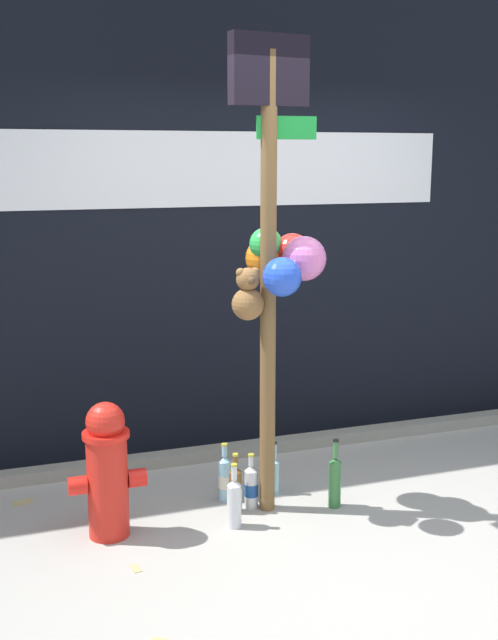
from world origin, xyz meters
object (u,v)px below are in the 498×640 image
(fire_hydrant, at_px, (107,469))
(bottle_4, at_px, (225,478))
(bottle_3, at_px, (274,474))
(bottle_2, at_px, (236,489))
(bottle_5, at_px, (251,486))
(bottle_0, at_px, (335,480))
(bottle_1, at_px, (234,502))
(memorial_post, at_px, (276,244))

(fire_hydrant, xyz_separation_m, bottle_4, (0.72, 0.22, -0.24))
(bottle_3, bearing_deg, fire_hydrant, -168.70)
(bottle_2, bearing_deg, bottle_5, 14.20)
(bottle_0, height_order, bottle_4, bottle_0)
(bottle_3, distance_m, bottle_5, 0.24)
(fire_hydrant, relative_size, bottle_2, 2.11)
(bottle_3, distance_m, bottle_4, 0.31)
(bottle_1, relative_size, bottle_2, 1.04)
(bottle_4, height_order, bottle_5, bottle_4)
(bottle_4, relative_size, bottle_5, 1.08)
(memorial_post, relative_size, bottle_2, 7.43)
(bottle_0, distance_m, bottle_1, 0.63)
(fire_hydrant, distance_m, bottle_0, 1.31)
(bottle_0, height_order, bottle_2, bottle_0)
(fire_hydrant, height_order, bottle_1, fire_hydrant)
(bottle_0, height_order, bottle_3, bottle_0)
(bottle_3, bearing_deg, bottle_5, -145.69)
(memorial_post, xyz_separation_m, bottle_0, (0.33, -0.12, -1.37))
(memorial_post, bearing_deg, bottle_5, 168.77)
(bottle_0, height_order, bottle_5, bottle_0)
(fire_hydrant, distance_m, bottle_2, 0.77)
(bottle_3, bearing_deg, memorial_post, -111.68)
(fire_hydrant, relative_size, bottle_1, 2.03)
(fire_hydrant, height_order, bottle_2, fire_hydrant)
(bottle_2, xyz_separation_m, bottle_5, (0.10, 0.03, -0.01))
(bottle_4, xyz_separation_m, bottle_5, (0.12, -0.15, -0.01))
(bottle_3, height_order, bottle_4, bottle_4)
(bottle_2, bearing_deg, bottle_4, 93.99)
(bottle_5, bearing_deg, bottle_4, 128.54)
(bottle_1, bearing_deg, bottle_3, 42.60)
(memorial_post, xyz_separation_m, bottle_3, (0.06, 0.16, -1.41))
(bottle_1, xyz_separation_m, bottle_5, (0.17, 0.20, -0.02))
(fire_hydrant, xyz_separation_m, bottle_1, (0.66, -0.13, -0.23))
(bottle_1, height_order, bottle_5, bottle_1)
(memorial_post, bearing_deg, bottle_1, -149.74)
(fire_hydrant, height_order, bottle_4, fire_hydrant)
(bottle_1, relative_size, bottle_4, 1.04)
(memorial_post, distance_m, bottle_1, 1.43)
(bottle_1, relative_size, bottle_3, 1.12)
(memorial_post, distance_m, bottle_3, 1.42)
(bottle_0, xyz_separation_m, bottle_1, (-0.63, -0.05, -0.02))
(bottle_3, xyz_separation_m, bottle_5, (-0.19, -0.13, 0.00))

